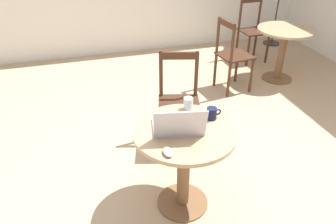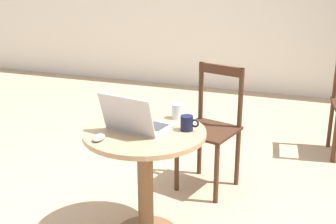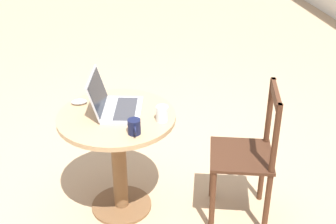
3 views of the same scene
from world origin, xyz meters
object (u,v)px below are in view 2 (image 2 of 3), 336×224
(cafe_table_near, at_px, (145,160))
(mug, at_px, (187,123))
(laptop, at_px, (136,122))
(chair_near_back, at_px, (211,129))
(mouse, at_px, (99,138))
(drinking_glass, at_px, (177,111))

(cafe_table_near, height_order, mug, mug)
(mug, bearing_deg, laptop, -162.67)
(laptop, xyz_separation_m, mug, (0.28, 0.09, -0.00))
(chair_near_back, relative_size, mug, 8.22)
(mouse, distance_m, mug, 0.52)
(laptop, xyz_separation_m, mouse, (-0.14, -0.21, -0.03))
(chair_near_back, bearing_deg, laptop, -108.47)
(cafe_table_near, xyz_separation_m, laptop, (-0.05, -0.00, 0.24))
(laptop, distance_m, mouse, 0.26)
(drinking_glass, bearing_deg, laptop, -121.62)
(laptop, relative_size, mug, 3.56)
(mouse, height_order, drinking_glass, drinking_glass)
(laptop, distance_m, drinking_glass, 0.31)
(chair_near_back, xyz_separation_m, mug, (0.02, -0.70, 0.30))
(chair_near_back, bearing_deg, mug, -88.35)
(cafe_table_near, distance_m, mug, 0.34)
(mouse, bearing_deg, cafe_table_near, 49.67)
(chair_near_back, height_order, mug, chair_near_back)
(laptop, xyz_separation_m, drinking_glass, (0.17, 0.27, -0.00))
(cafe_table_near, height_order, drinking_glass, drinking_glass)
(cafe_table_near, xyz_separation_m, mouse, (-0.19, -0.22, 0.20))
(chair_near_back, bearing_deg, cafe_table_near, -105.32)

